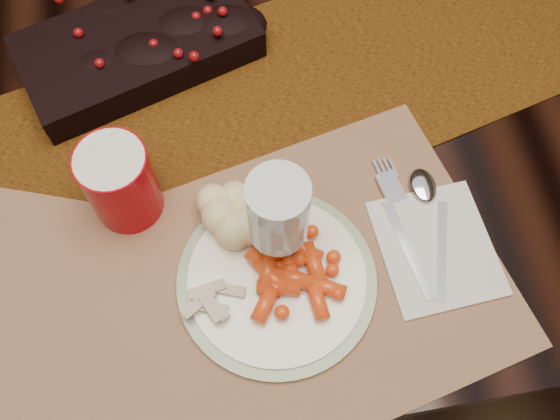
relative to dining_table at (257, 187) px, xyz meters
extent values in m
plane|color=black|center=(0.00, 0.00, -0.38)|extent=(5.00, 5.00, 0.00)
cube|color=black|center=(0.00, 0.00, 0.00)|extent=(1.80, 1.00, 0.75)
cube|color=#442710|center=(-0.05, -0.08, 0.38)|extent=(1.60, 0.72, 0.00)
cube|color=brown|center=(0.00, -0.33, 0.38)|extent=(0.57, 0.47, 0.00)
cube|color=brown|center=(-0.33, -0.33, 0.38)|extent=(0.58, 0.50, 0.00)
cylinder|color=white|center=(-0.01, -0.33, 0.39)|extent=(0.28, 0.28, 0.01)
cube|color=silver|center=(0.19, -0.32, 0.38)|extent=(0.15, 0.17, 0.01)
cylinder|color=#AF000B|center=(-0.18, -0.19, 0.44)|extent=(0.09, 0.09, 0.12)
camera|label=1|loc=(-0.05, -0.56, 1.10)|focal=40.00mm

